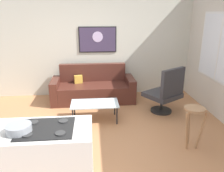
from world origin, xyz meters
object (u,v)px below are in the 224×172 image
object	(u,v)px
armchair	(166,92)
wall_painting	(98,40)
coffee_table	(95,105)
mixing_bowl	(19,129)
bar_stool	(194,117)
couch	(93,89)

from	to	relation	value
armchair	wall_painting	xyz separation A→B (m)	(-1.43, 1.39, 0.99)
coffee_table	armchair	size ratio (longest dim) A/B	0.92
mixing_bowl	wall_painting	size ratio (longest dim) A/B	0.28
armchair	bar_stool	bearing A→B (deg)	-89.51
couch	coffee_table	bearing A→B (deg)	-89.08
coffee_table	armchair	world-z (taller)	armchair
wall_painting	bar_stool	bearing A→B (deg)	-62.26
armchair	mixing_bowl	xyz separation A→B (m)	(-2.38, -2.26, 0.47)
mixing_bowl	couch	bearing A→B (deg)	75.76
armchair	mixing_bowl	distance (m)	3.31
coffee_table	mixing_bowl	xyz separation A→B (m)	(-0.83, -2.04, 0.62)
mixing_bowl	armchair	bearing A→B (deg)	43.44
couch	mixing_bowl	xyz separation A→B (m)	(-0.81, -3.18, 0.67)
coffee_table	mixing_bowl	size ratio (longest dim) A/B	3.59
couch	armchair	xyz separation A→B (m)	(1.57, -0.93, 0.20)
mixing_bowl	wall_painting	xyz separation A→B (m)	(0.96, 3.64, 0.51)
coffee_table	bar_stool	bearing A→B (deg)	-35.85
coffee_table	bar_stool	world-z (taller)	bar_stool
coffee_table	bar_stool	size ratio (longest dim) A/B	1.35
couch	wall_painting	bearing A→B (deg)	72.16
bar_stool	wall_painting	bearing A→B (deg)	117.74
mixing_bowl	wall_painting	bearing A→B (deg)	75.30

